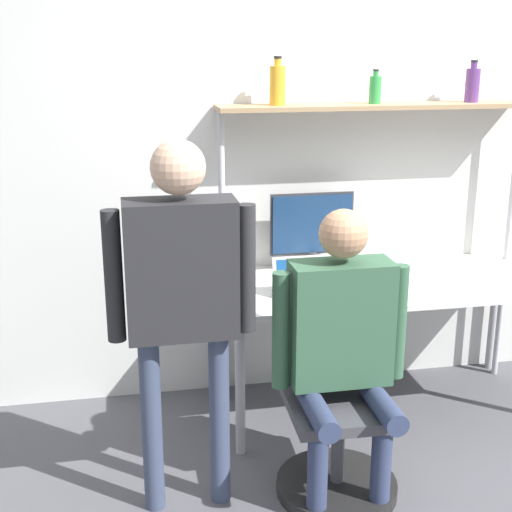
{
  "coord_description": "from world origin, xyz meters",
  "views": [
    {
      "loc": [
        -1.41,
        -3.09,
        2.0
      ],
      "look_at": [
        -0.83,
        -0.14,
        1.11
      ],
      "focal_mm": 50.0,
      "sensor_mm": 36.0,
      "label": 1
    }
  ],
  "objects_px": {
    "office_chair": "(336,434)",
    "bottle_purple": "(472,84)",
    "bottle_green": "(375,89)",
    "monitor": "(312,229)",
    "cell_phone": "(359,294)",
    "bottle_amber": "(278,85)",
    "person_seated": "(342,334)",
    "person_standing": "(182,282)",
    "laptop": "(305,287)"
  },
  "relations": [
    {
      "from": "office_chair",
      "to": "bottle_amber",
      "type": "distance_m",
      "value": 1.8
    },
    {
      "from": "office_chair",
      "to": "bottle_green",
      "type": "distance_m",
      "value": 1.84
    },
    {
      "from": "office_chair",
      "to": "person_standing",
      "type": "relative_size",
      "value": 0.56
    },
    {
      "from": "cell_phone",
      "to": "bottle_amber",
      "type": "relative_size",
      "value": 0.59
    },
    {
      "from": "person_standing",
      "to": "laptop",
      "type": "bearing_deg",
      "value": 38.21
    },
    {
      "from": "bottle_green",
      "to": "cell_phone",
      "type": "bearing_deg",
      "value": -114.45
    },
    {
      "from": "person_standing",
      "to": "bottle_amber",
      "type": "bearing_deg",
      "value": 57.22
    },
    {
      "from": "bottle_green",
      "to": "bottle_purple",
      "type": "relative_size",
      "value": 0.8
    },
    {
      "from": "bottle_amber",
      "to": "monitor",
      "type": "bearing_deg",
      "value": 4.37
    },
    {
      "from": "laptop",
      "to": "bottle_amber",
      "type": "bearing_deg",
      "value": 97.13
    },
    {
      "from": "bottle_amber",
      "to": "person_standing",
      "type": "bearing_deg",
      "value": -122.78
    },
    {
      "from": "monitor",
      "to": "bottle_purple",
      "type": "height_order",
      "value": "bottle_purple"
    },
    {
      "from": "person_seated",
      "to": "person_standing",
      "type": "xyz_separation_m",
      "value": [
        -0.69,
        0.06,
        0.26
      ]
    },
    {
      "from": "person_standing",
      "to": "bottle_amber",
      "type": "xyz_separation_m",
      "value": [
        0.62,
        0.96,
        0.74
      ]
    },
    {
      "from": "laptop",
      "to": "bottle_amber",
      "type": "relative_size",
      "value": 1.25
    },
    {
      "from": "monitor",
      "to": "office_chair",
      "type": "xyz_separation_m",
      "value": [
        -0.14,
        -0.98,
        -0.72
      ]
    },
    {
      "from": "person_standing",
      "to": "bottle_amber",
      "type": "distance_m",
      "value": 1.36
    },
    {
      "from": "cell_phone",
      "to": "office_chair",
      "type": "xyz_separation_m",
      "value": [
        -0.27,
        -0.52,
        -0.48
      ]
    },
    {
      "from": "monitor",
      "to": "bottle_purple",
      "type": "bearing_deg",
      "value": -1.02
    },
    {
      "from": "laptop",
      "to": "person_seated",
      "type": "xyz_separation_m",
      "value": [
        0.02,
        -0.58,
        -0.02
      ]
    },
    {
      "from": "laptop",
      "to": "person_standing",
      "type": "relative_size",
      "value": 0.19
    },
    {
      "from": "person_seated",
      "to": "bottle_purple",
      "type": "relative_size",
      "value": 5.88
    },
    {
      "from": "bottle_green",
      "to": "bottle_purple",
      "type": "xyz_separation_m",
      "value": [
        0.57,
        -0.0,
        0.02
      ]
    },
    {
      "from": "person_seated",
      "to": "bottle_amber",
      "type": "distance_m",
      "value": 1.43
    },
    {
      "from": "office_chair",
      "to": "bottle_purple",
      "type": "bearing_deg",
      "value": 42.95
    },
    {
      "from": "laptop",
      "to": "bottle_green",
      "type": "height_order",
      "value": "bottle_green"
    },
    {
      "from": "cell_phone",
      "to": "person_seated",
      "type": "bearing_deg",
      "value": -115.44
    },
    {
      "from": "laptop",
      "to": "person_standing",
      "type": "bearing_deg",
      "value": -141.79
    },
    {
      "from": "office_chair",
      "to": "cell_phone",
      "type": "bearing_deg",
      "value": 62.74
    },
    {
      "from": "bottle_purple",
      "to": "monitor",
      "type": "bearing_deg",
      "value": 178.98
    },
    {
      "from": "bottle_green",
      "to": "monitor",
      "type": "bearing_deg",
      "value": 177.24
    },
    {
      "from": "laptop",
      "to": "cell_phone",
      "type": "bearing_deg",
      "value": -3.87
    },
    {
      "from": "monitor",
      "to": "person_seated",
      "type": "bearing_deg",
      "value": -97.73
    },
    {
      "from": "monitor",
      "to": "person_seated",
      "type": "relative_size",
      "value": 0.36
    },
    {
      "from": "office_chair",
      "to": "bottle_amber",
      "type": "height_order",
      "value": "bottle_amber"
    },
    {
      "from": "cell_phone",
      "to": "person_seated",
      "type": "distance_m",
      "value": 0.63
    },
    {
      "from": "laptop",
      "to": "bottle_purple",
      "type": "height_order",
      "value": "bottle_purple"
    },
    {
      "from": "cell_phone",
      "to": "office_chair",
      "type": "relative_size",
      "value": 0.16
    },
    {
      "from": "person_seated",
      "to": "bottle_purple",
      "type": "bearing_deg",
      "value": 44.24
    },
    {
      "from": "person_standing",
      "to": "bottle_amber",
      "type": "relative_size",
      "value": 6.54
    },
    {
      "from": "monitor",
      "to": "office_chair",
      "type": "relative_size",
      "value": 0.53
    },
    {
      "from": "laptop",
      "to": "person_standing",
      "type": "distance_m",
      "value": 0.89
    },
    {
      "from": "office_chair",
      "to": "person_seated",
      "type": "relative_size",
      "value": 0.68
    },
    {
      "from": "monitor",
      "to": "person_standing",
      "type": "distance_m",
      "value": 1.28
    },
    {
      "from": "bottle_amber",
      "to": "office_chair",
      "type": "bearing_deg",
      "value": -85.8
    },
    {
      "from": "cell_phone",
      "to": "bottle_purple",
      "type": "xyz_separation_m",
      "value": [
        0.77,
        0.45,
        1.03
      ]
    },
    {
      "from": "monitor",
      "to": "office_chair",
      "type": "distance_m",
      "value": 1.23
    },
    {
      "from": "bottle_amber",
      "to": "bottle_green",
      "type": "bearing_deg",
      "value": 0.0
    },
    {
      "from": "office_chair",
      "to": "person_seated",
      "type": "height_order",
      "value": "person_seated"
    },
    {
      "from": "person_standing",
      "to": "bottle_purple",
      "type": "bearing_deg",
      "value": 28.99
    }
  ]
}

